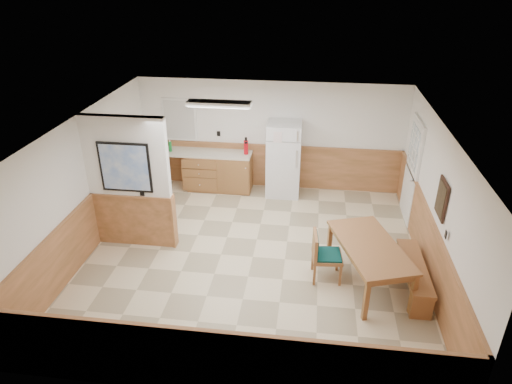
# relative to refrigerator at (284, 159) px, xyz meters

# --- Properties ---
(ground) EXTENTS (6.00, 6.00, 0.00)m
(ground) POSITION_rel_refrigerator_xyz_m (-0.34, -2.63, -0.85)
(ground) COLOR beige
(ground) RESTS_ON ground
(ceiling) EXTENTS (6.00, 6.00, 0.02)m
(ceiling) POSITION_rel_refrigerator_xyz_m (-0.34, -2.63, 1.65)
(ceiling) COLOR white
(ceiling) RESTS_ON back_wall
(back_wall) EXTENTS (6.00, 0.02, 2.50)m
(back_wall) POSITION_rel_refrigerator_xyz_m (-0.34, 0.37, 0.40)
(back_wall) COLOR white
(back_wall) RESTS_ON ground
(right_wall) EXTENTS (0.02, 6.00, 2.50)m
(right_wall) POSITION_rel_refrigerator_xyz_m (2.66, -2.63, 0.40)
(right_wall) COLOR white
(right_wall) RESTS_ON ground
(left_wall) EXTENTS (0.02, 6.00, 2.50)m
(left_wall) POSITION_rel_refrigerator_xyz_m (-3.34, -2.63, 0.40)
(left_wall) COLOR white
(left_wall) RESTS_ON ground
(wainscot_back) EXTENTS (6.00, 0.04, 1.00)m
(wainscot_back) POSITION_rel_refrigerator_xyz_m (-0.34, 0.35, -0.35)
(wainscot_back) COLOR #C87F50
(wainscot_back) RESTS_ON ground
(wainscot_right) EXTENTS (0.04, 6.00, 1.00)m
(wainscot_right) POSITION_rel_refrigerator_xyz_m (2.64, -2.63, -0.35)
(wainscot_right) COLOR #C87F50
(wainscot_right) RESTS_ON ground
(wainscot_left) EXTENTS (0.04, 6.00, 1.00)m
(wainscot_left) POSITION_rel_refrigerator_xyz_m (-3.32, -2.63, -0.35)
(wainscot_left) COLOR #C87F50
(wainscot_left) RESTS_ON ground
(partition_wall) EXTENTS (1.50, 0.20, 2.50)m
(partition_wall) POSITION_rel_refrigerator_xyz_m (-2.59, -2.43, 0.39)
(partition_wall) COLOR white
(partition_wall) RESTS_ON ground
(kitchen_counter) EXTENTS (2.20, 0.61, 1.00)m
(kitchen_counter) POSITION_rel_refrigerator_xyz_m (-1.55, 0.05, -0.39)
(kitchen_counter) COLOR brown
(kitchen_counter) RESTS_ON ground
(exterior_door) EXTENTS (0.07, 1.02, 2.15)m
(exterior_door) POSITION_rel_refrigerator_xyz_m (2.62, -0.73, 0.21)
(exterior_door) COLOR white
(exterior_door) RESTS_ON ground
(kitchen_window) EXTENTS (0.80, 0.04, 1.00)m
(kitchen_window) POSITION_rel_refrigerator_xyz_m (-2.44, 0.35, 0.70)
(kitchen_window) COLOR white
(kitchen_window) RESTS_ON back_wall
(wall_painting) EXTENTS (0.04, 0.50, 0.60)m
(wall_painting) POSITION_rel_refrigerator_xyz_m (2.62, -2.93, 0.70)
(wall_painting) COLOR black
(wall_painting) RESTS_ON right_wall
(fluorescent_fixture) EXTENTS (1.20, 0.30, 0.09)m
(fluorescent_fixture) POSITION_rel_refrigerator_xyz_m (-1.14, -1.33, 1.60)
(fluorescent_fixture) COLOR white
(fluorescent_fixture) RESTS_ON ceiling
(refrigerator) EXTENTS (0.75, 0.72, 1.69)m
(refrigerator) POSITION_rel_refrigerator_xyz_m (0.00, 0.00, 0.00)
(refrigerator) COLOR white
(refrigerator) RESTS_ON ground
(dining_table) EXTENTS (1.37, 1.92, 0.75)m
(dining_table) POSITION_rel_refrigerator_xyz_m (1.63, -3.12, -0.19)
(dining_table) COLOR #985838
(dining_table) RESTS_ON ground
(dining_bench) EXTENTS (0.36, 1.56, 0.45)m
(dining_bench) POSITION_rel_refrigerator_xyz_m (2.36, -3.16, -0.50)
(dining_bench) COLOR #985838
(dining_bench) RESTS_ON ground
(dining_chair) EXTENTS (0.71, 0.52, 0.85)m
(dining_chair) POSITION_rel_refrigerator_xyz_m (0.87, -3.07, -0.35)
(dining_chair) COLOR #985838
(dining_chair) RESTS_ON ground
(fire_extinguisher) EXTENTS (0.11, 0.11, 0.39)m
(fire_extinguisher) POSITION_rel_refrigerator_xyz_m (-0.86, 0.07, 0.23)
(fire_extinguisher) COLOR red
(fire_extinguisher) RESTS_ON kitchen_counter
(soap_bottle) EXTENTS (0.08, 0.08, 0.23)m
(soap_bottle) POSITION_rel_refrigerator_xyz_m (-2.61, 0.00, 0.17)
(soap_bottle) COLOR #167B2D
(soap_bottle) RESTS_ON kitchen_counter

